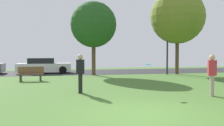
% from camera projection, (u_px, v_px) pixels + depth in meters
% --- Properties ---
extents(ground_plane, '(44.00, 44.00, 0.00)m').
position_uv_depth(ground_plane, '(144.00, 115.00, 7.10)').
color(ground_plane, '#47702D').
extents(road_strip, '(44.00, 6.40, 0.01)m').
position_uv_depth(road_strip, '(85.00, 72.00, 22.72)').
color(road_strip, '#28282B').
rests_on(road_strip, ground_plane).
extents(maple_tree_near, '(3.66, 3.66, 5.87)m').
position_uv_depth(maple_tree_near, '(94.00, 25.00, 19.55)').
color(maple_tree_near, brown).
rests_on(maple_tree_near, ground_plane).
extents(oak_tree_left, '(4.50, 4.50, 7.04)m').
position_uv_depth(oak_tree_left, '(177.00, 17.00, 20.46)').
color(oak_tree_left, brown).
rests_on(oak_tree_left, ground_plane).
extents(person_thrower, '(0.38, 0.32, 1.71)m').
position_uv_depth(person_thrower, '(212.00, 73.00, 10.11)').
color(person_thrower, gray).
rests_on(person_thrower, ground_plane).
extents(person_catcher, '(0.38, 0.32, 1.72)m').
position_uv_depth(person_catcher, '(80.00, 72.00, 10.88)').
color(person_catcher, black).
rests_on(person_catcher, ground_plane).
extents(frisbee_disc, '(0.38, 0.38, 0.08)m').
position_uv_depth(frisbee_disc, '(148.00, 64.00, 10.45)').
color(frisbee_disc, '#2DB2E0').
extents(parked_car_white, '(4.56, 1.97, 1.33)m').
position_uv_depth(parked_car_white, '(43.00, 66.00, 21.53)').
color(parked_car_white, white).
rests_on(parked_car_white, ground_plane).
extents(park_bench, '(1.60, 0.45, 0.90)m').
position_uv_depth(park_bench, '(31.00, 74.00, 15.61)').
color(park_bench, brown).
rests_on(park_bench, ground_plane).
extents(street_lamp_post, '(0.14, 0.14, 4.50)m').
position_uv_depth(street_lamp_post, '(167.00, 47.00, 20.27)').
color(street_lamp_post, '#2D2D33').
rests_on(street_lamp_post, ground_plane).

